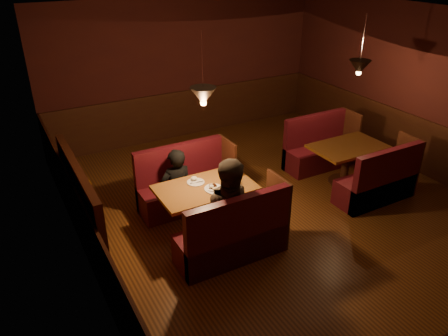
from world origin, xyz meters
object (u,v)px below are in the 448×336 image
main_bench_near (235,239)px  diner_a (176,172)px  diner_b (234,198)px  main_bench_far (185,187)px  second_bench_near (379,184)px  second_bench_far (319,150)px  second_table (347,155)px  main_table (206,197)px

main_bench_near → diner_a: 1.48m
diner_b → main_bench_far: bearing=109.7°
second_bench_near → second_bench_far: bearing=90.0°
diner_b → main_bench_near: bearing=-96.9°
second_bench_far → diner_a: bearing=-175.5°
second_bench_far → second_bench_near: (0.00, -1.50, 0.00)m
main_bench_far → diner_b: size_ratio=0.86×
second_bench_far → second_bench_near: bearing=-90.0°
main_bench_far → diner_b: diner_b is taller
second_bench_far → diner_a: 3.03m
main_bench_near → second_table: main_bench_near is taller
main_bench_near → second_bench_far: (2.79, 1.65, -0.01)m
main_bench_near → second_bench_far: main_bench_near is taller
diner_a → main_table: bearing=106.5°
main_bench_near → diner_a: bearing=98.2°
second_bench_near → second_table: bearing=92.2°
main_bench_near → second_bench_far: size_ratio=1.08×
main_bench_far → second_bench_far: (2.79, 0.10, -0.01)m
main_table → main_bench_far: size_ratio=0.91×
main_table → diner_a: bearing=106.5°
main_table → diner_a: size_ratio=0.95×
main_bench_far → second_bench_near: main_bench_far is taller
second_bench_near → diner_a: size_ratio=0.96×
second_table → diner_b: diner_b is taller
main_table → second_table: main_table is taller
main_bench_far → second_bench_near: (2.79, -1.40, -0.01)m
main_table → diner_b: 0.75m
second_bench_far → diner_b: size_ratio=0.79×
second_table → second_bench_near: bearing=-87.8°
main_bench_far → second_table: bearing=-13.2°
main_table → second_bench_near: size_ratio=0.99×
main_bench_far → second_table: 2.84m
main_table → main_bench_near: 0.81m
main_bench_far → second_bench_near: size_ratio=1.08×
main_table → diner_b: (0.06, -0.68, 0.31)m
main_bench_near → second_table: bearing=18.1°
main_bench_far → second_bench_near: bearing=-26.6°
main_bench_near → second_bench_far: bearing=30.6°
main_table → second_table: 2.78m
main_bench_far → second_bench_near: 3.12m
diner_b → second_bench_far: bearing=47.5°
second_bench_far → diner_b: bearing=-150.5°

